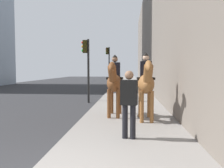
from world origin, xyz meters
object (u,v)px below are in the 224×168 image
object	(u,v)px
mounted_horse_near	(114,82)
traffic_light_far_curb	(108,61)
mounted_horse_far	(146,83)
traffic_light_near_curb	(87,60)
pedestrian_greeting	(129,100)

from	to	relation	value
mounted_horse_near	traffic_light_far_curb	size ratio (longest dim) A/B	0.54
mounted_horse_far	traffic_light_near_curb	distance (m)	5.79
pedestrian_greeting	mounted_horse_near	bearing A→B (deg)	21.63
traffic_light_near_curb	traffic_light_far_curb	distance (m)	11.56
pedestrian_greeting	traffic_light_near_curb	bearing A→B (deg)	29.15
mounted_horse_near	traffic_light_far_curb	world-z (taller)	traffic_light_far_curb
mounted_horse_far	pedestrian_greeting	distance (m)	2.28
pedestrian_greeting	traffic_light_far_curb	size ratio (longest dim) A/B	0.41
traffic_light_near_curb	traffic_light_far_curb	world-z (taller)	traffic_light_far_curb
mounted_horse_near	traffic_light_far_curb	bearing A→B (deg)	-171.90
pedestrian_greeting	traffic_light_near_curb	xyz separation A→B (m)	(7.10, 2.32, 1.28)
traffic_light_far_curb	traffic_light_near_curb	bearing A→B (deg)	178.94
traffic_light_near_curb	pedestrian_greeting	bearing A→B (deg)	-161.87
mounted_horse_far	traffic_light_far_curb	distance (m)	16.75
pedestrian_greeting	mounted_horse_far	bearing A→B (deg)	-3.84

